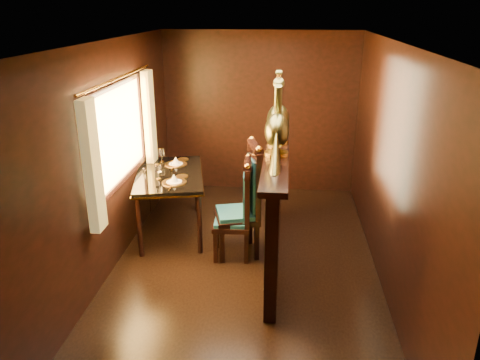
# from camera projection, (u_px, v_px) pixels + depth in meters

# --- Properties ---
(ground) EXTENTS (5.00, 5.00, 0.00)m
(ground) POSITION_uv_depth(u_px,v_px,m) (245.00, 266.00, 5.41)
(ground) COLOR black
(ground) RESTS_ON ground
(room_shell) EXTENTS (3.04, 5.04, 2.52)m
(room_shell) POSITION_uv_depth(u_px,v_px,m) (238.00, 133.00, 4.88)
(room_shell) COLOR black
(room_shell) RESTS_ON ground
(partition) EXTENTS (0.26, 2.70, 1.36)m
(partition) POSITION_uv_depth(u_px,v_px,m) (275.00, 201.00, 5.41)
(partition) COLOR black
(partition) RESTS_ON ground
(dining_table) EXTENTS (1.12, 1.54, 1.02)m
(dining_table) POSITION_uv_depth(u_px,v_px,m) (169.00, 178.00, 6.00)
(dining_table) COLOR black
(dining_table) RESTS_ON ground
(chair_left) EXTENTS (0.62, 0.64, 1.40)m
(chair_left) POSITION_uv_depth(u_px,v_px,m) (247.00, 196.00, 5.49)
(chair_left) COLOR black
(chair_left) RESTS_ON ground
(chair_right) EXTENTS (0.46, 0.49, 1.23)m
(chair_right) POSITION_uv_depth(u_px,v_px,m) (241.00, 207.00, 5.43)
(chair_right) COLOR black
(chair_right) RESTS_ON ground
(peacock_left) EXTENTS (0.27, 0.71, 0.85)m
(peacock_left) POSITION_uv_depth(u_px,v_px,m) (277.00, 116.00, 4.74)
(peacock_left) COLOR #17452B
(peacock_left) RESTS_ON partition
(peacock_right) EXTENTS (0.27, 0.71, 0.85)m
(peacock_right) POSITION_uv_depth(u_px,v_px,m) (278.00, 106.00, 5.18)
(peacock_right) COLOR #17452B
(peacock_right) RESTS_ON partition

